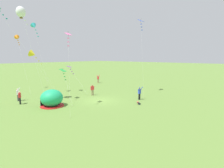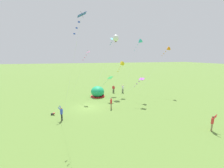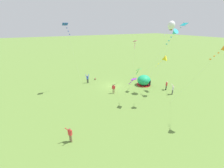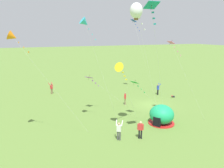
% 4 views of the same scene
% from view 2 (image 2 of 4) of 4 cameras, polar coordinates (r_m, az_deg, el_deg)
% --- Properties ---
extents(ground_plane, '(300.00, 300.00, 0.00)m').
position_cam_2_polar(ground_plane, '(24.23, -8.76, -8.73)').
color(ground_plane, olive).
extents(popup_tent, '(2.81, 2.81, 2.10)m').
position_cam_2_polar(popup_tent, '(29.85, -5.51, -2.96)').
color(popup_tent, '#1EAD6B').
rests_on(popup_tent, ground).
extents(toddler_crawling, '(0.35, 0.55, 0.32)m').
position_cam_2_polar(toddler_crawling, '(22.43, -21.60, -10.51)').
color(toddler_crawling, black).
rests_on(toddler_crawling, ground).
extents(person_near_tent, '(0.42, 0.50, 1.72)m').
position_cam_2_polar(person_near_tent, '(32.83, 0.57, -1.72)').
color(person_near_tent, black).
rests_on(person_near_tent, ground).
extents(person_watching_sky, '(0.67, 0.53, 1.89)m').
position_cam_2_polar(person_watching_sky, '(19.97, -18.70, -10.43)').
color(person_watching_sky, black).
rests_on(person_watching_sky, ground).
extents(person_center_field, '(0.67, 0.72, 1.89)m').
position_cam_2_polar(person_center_field, '(19.69, 33.93, -12.04)').
color(person_center_field, '#8C7251').
rests_on(person_center_field, ground).
extents(person_flying_kite, '(0.68, 0.72, 1.89)m').
position_cam_2_polar(person_flying_kite, '(32.94, 4.10, -1.64)').
color(person_flying_kite, '#4C4C51').
rests_on(person_flying_kite, ground).
extents(person_strolling, '(0.55, 0.37, 1.72)m').
position_cam_2_polar(person_strolling, '(23.03, -0.32, -7.12)').
color(person_strolling, '#8C7251').
rests_on(person_strolling, ground).
extents(kite_white, '(1.39, 4.36, 12.19)m').
position_cam_2_polar(kite_white, '(31.34, 1.45, 17.10)').
color(kite_white, silver).
rests_on(kite_white, ground).
extents(kite_yellow, '(2.91, 3.83, 6.97)m').
position_cam_2_polar(kite_yellow, '(30.02, 3.58, 7.54)').
color(kite_yellow, silver).
rests_on(kite_yellow, ground).
extents(kite_cyan, '(0.83, 4.08, 11.14)m').
position_cam_2_polar(kite_cyan, '(29.50, 10.46, 15.53)').
color(kite_cyan, silver).
rests_on(kite_cyan, ground).
extents(kite_green, '(1.87, 4.37, 4.51)m').
position_cam_2_polar(kite_green, '(26.87, -1.08, 2.03)').
color(kite_green, silver).
rests_on(kite_green, ground).
extents(kite_teal, '(5.45, 6.08, 12.04)m').
position_cam_2_polar(kite_teal, '(33.71, 0.17, 16.32)').
color(kite_teal, silver).
rests_on(kite_teal, ground).
extents(kite_orange, '(1.47, 6.60, 9.86)m').
position_cam_2_polar(kite_orange, '(32.79, 20.46, 12.33)').
color(kite_orange, silver).
rests_on(kite_orange, ground).
extents(kite_pink, '(2.92, 3.78, 8.97)m').
position_cam_2_polar(kite_pink, '(27.44, -9.58, 10.97)').
color(kite_pink, silver).
rests_on(kite_pink, ground).
extents(kite_blue, '(3.11, 3.00, 12.01)m').
position_cam_2_polar(kite_blue, '(15.27, -11.96, 22.80)').
color(kite_blue, silver).
rests_on(kite_blue, ground).
extents(kite_purple, '(1.09, 5.79, 4.68)m').
position_cam_2_polar(kite_purple, '(24.52, 10.71, 1.37)').
color(kite_purple, silver).
rests_on(kite_purple, ground).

